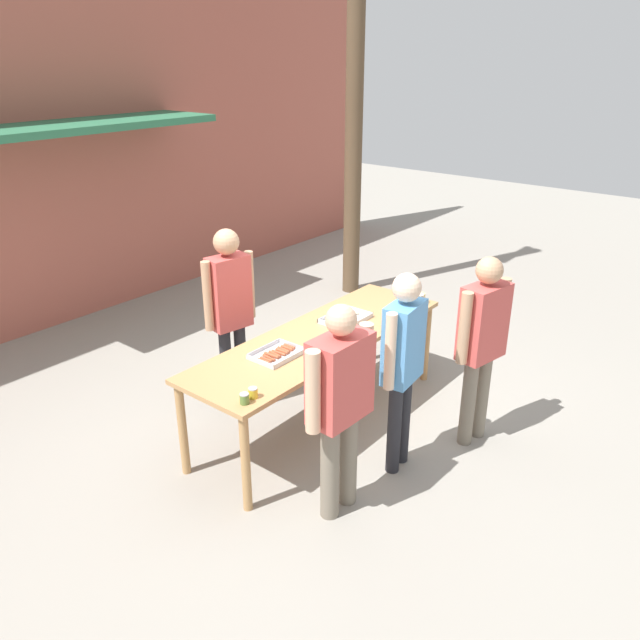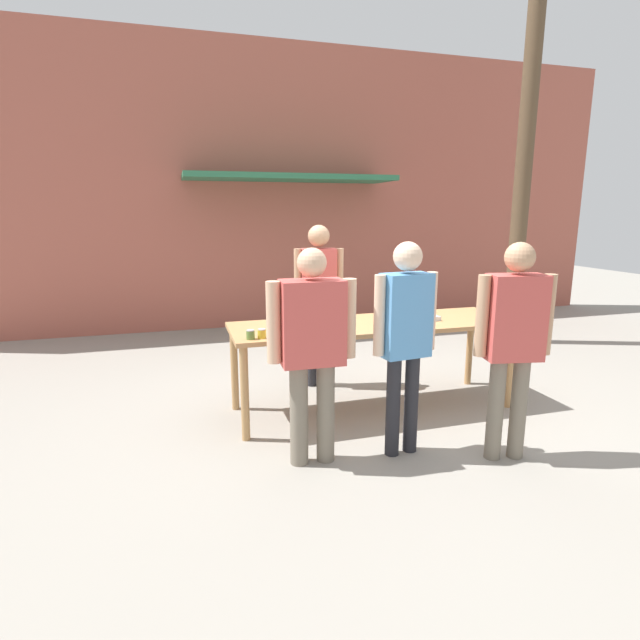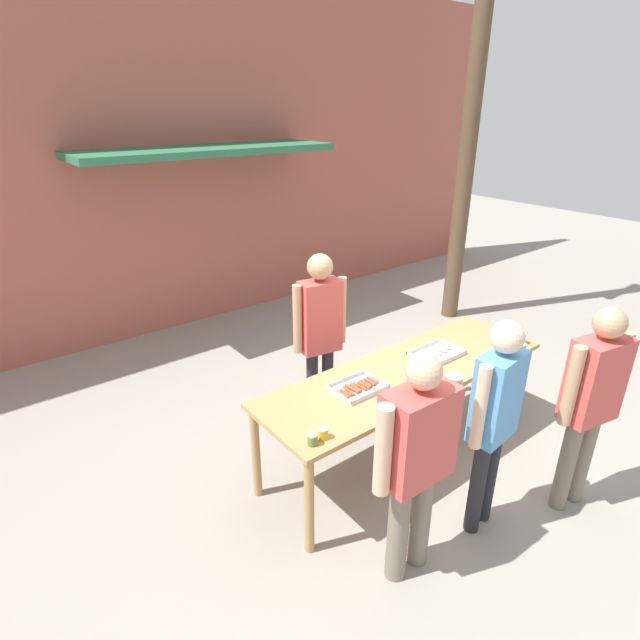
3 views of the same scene
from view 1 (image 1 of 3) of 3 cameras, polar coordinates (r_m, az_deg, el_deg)
The scene contains 13 objects.
ground_plane at distance 5.89m, azimuth 0.00°, elevation -9.09°, with size 24.00×24.00×0.00m, color gray.
building_facade_back at distance 8.13m, azimuth -23.24°, elevation 15.22°, with size 12.00×1.11×4.50m.
serving_table at distance 5.51m, azimuth 0.00°, elevation -2.25°, with size 2.72×0.83×0.86m.
food_tray_sausages at distance 5.12m, azimuth -3.97°, elevation -3.13°, with size 0.40×0.31×0.04m.
food_tray_buns at distance 5.77m, azimuth 2.26°, elevation 0.10°, with size 0.45×0.31×0.06m.
condiment_jar_mustard at distance 4.47m, azimuth -6.93°, elevation -7.15°, with size 0.07×0.07×0.08m.
condiment_jar_ketchup at distance 4.53m, azimuth -6.15°, elevation -6.64°, with size 0.07×0.07×0.08m.
beer_cup at distance 6.23m, azimuth 9.24°, elevation 1.97°, with size 0.08×0.08×0.11m.
person_server_behind_table at distance 5.67m, azimuth -8.23°, elevation 1.52°, with size 0.52×0.26×1.76m.
person_customer_holding_hotdog at distance 4.35m, azimuth 1.84°, elevation -6.91°, with size 0.67×0.27×1.65m.
person_customer_with_cup at distance 5.31m, azimuth 14.60°, elevation -1.40°, with size 0.59×0.30×1.68m.
person_customer_waiting_in_line at distance 4.83m, azimuth 7.58°, elevation -3.24°, with size 0.53×0.24×1.68m.
utility_pole at distance 8.40m, azimuth 3.24°, elevation 22.59°, with size 1.10×0.23×5.94m.
Camera 1 is at (-3.86, -3.12, 3.16)m, focal length 35.00 mm.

